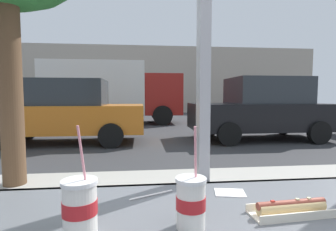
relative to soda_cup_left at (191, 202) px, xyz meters
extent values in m
plane|color=#38383A|center=(0.14, 8.36, -1.01)|extent=(60.00, 60.00, 0.00)
cube|color=#B2ADA3|center=(0.14, 1.96, -0.95)|extent=(16.00, 2.80, 0.14)
cube|color=#404245|center=(0.14, 0.39, -0.09)|extent=(2.20, 0.02, 0.02)
cube|color=#9E9EA3|center=(0.14, 0.44, 0.67)|extent=(0.05, 0.08, 1.49)
cube|color=#A89E8E|center=(0.14, 20.20, 1.60)|extent=(28.00, 1.20, 5.22)
cylinder|color=white|center=(0.00, 0.00, -0.01)|extent=(0.09, 0.09, 0.14)
cylinder|color=red|center=(0.00, 0.00, 0.00)|extent=(0.09, 0.09, 0.04)
cylinder|color=black|center=(0.00, 0.00, 0.06)|extent=(0.08, 0.08, 0.01)
cylinder|color=white|center=(0.00, 0.00, 0.07)|extent=(0.09, 0.09, 0.01)
cylinder|color=pink|center=(0.01, -0.01, 0.13)|extent=(0.02, 0.04, 0.20)
cylinder|color=silver|center=(-0.32, 0.00, -0.01)|extent=(0.10, 0.10, 0.15)
cylinder|color=red|center=(-0.32, 0.00, 0.00)|extent=(0.10, 0.10, 0.04)
cylinder|color=black|center=(-0.32, 0.00, 0.06)|extent=(0.09, 0.09, 0.01)
cylinder|color=white|center=(-0.32, 0.00, 0.07)|extent=(0.10, 0.10, 0.01)
cylinder|color=pink|center=(-0.31, -0.01, 0.14)|extent=(0.02, 0.03, 0.20)
cube|color=beige|center=(0.35, 0.05, -0.08)|extent=(0.29, 0.11, 0.01)
cube|color=beige|center=(0.35, 0.00, -0.07)|extent=(0.28, 0.03, 0.03)
cube|color=beige|center=(0.35, 0.09, -0.07)|extent=(0.28, 0.03, 0.03)
cylinder|color=#DBB77A|center=(0.35, 0.05, -0.05)|extent=(0.24, 0.06, 0.04)
cylinder|color=brown|center=(0.35, 0.05, -0.04)|extent=(0.25, 0.04, 0.03)
cube|color=beige|center=(0.42, 0.05, -0.03)|extent=(0.01, 0.01, 0.01)
cube|color=beige|center=(0.37, 0.05, -0.03)|extent=(0.01, 0.01, 0.01)
cube|color=red|center=(0.28, 0.04, -0.03)|extent=(0.01, 0.01, 0.01)
cylinder|color=white|center=(-0.11, 0.26, -0.08)|extent=(0.18, 0.09, 0.01)
cube|color=white|center=(0.21, 0.26, -0.08)|extent=(0.14, 0.11, 0.00)
cube|color=orange|center=(-2.25, 6.81, -0.32)|extent=(4.38, 1.76, 0.75)
cube|color=#282D33|center=(-2.27, 6.81, 0.42)|extent=(2.28, 1.55, 0.71)
cylinder|color=black|center=(-0.89, 7.69, -0.69)|extent=(0.64, 0.18, 0.64)
cylinder|color=black|center=(-0.89, 5.93, -0.69)|extent=(0.64, 0.18, 0.64)
cylinder|color=black|center=(-3.61, 7.69, -0.69)|extent=(0.64, 0.18, 0.64)
cube|color=black|center=(3.48, 6.81, -0.30)|extent=(4.15, 1.88, 0.78)
cube|color=#282D33|center=(3.68, 6.81, 0.48)|extent=(2.16, 1.65, 0.78)
cylinder|color=black|center=(4.77, 7.75, -0.69)|extent=(0.64, 0.18, 0.64)
cylinder|color=black|center=(4.77, 5.87, -0.69)|extent=(0.64, 0.18, 0.64)
cylinder|color=black|center=(2.20, 7.75, -0.69)|extent=(0.64, 0.18, 0.64)
cylinder|color=black|center=(2.20, 5.87, -0.69)|extent=(0.64, 0.18, 0.64)
cube|color=silver|center=(-2.25, 11.93, 0.66)|extent=(4.61, 2.20, 2.45)
cube|color=maroon|center=(0.86, 11.93, 0.39)|extent=(1.90, 2.10, 1.90)
cylinder|color=black|center=(0.86, 12.98, -0.56)|extent=(0.90, 0.24, 0.90)
cylinder|color=black|center=(0.86, 10.88, -0.56)|extent=(0.90, 0.24, 0.90)
cylinder|color=black|center=(-3.03, 13.03, -0.56)|extent=(0.90, 0.24, 0.90)
cylinder|color=black|center=(-3.03, 10.83, -0.56)|extent=(0.90, 0.24, 0.90)
cylinder|color=brown|center=(-1.85, 2.90, 0.47)|extent=(0.29, 0.29, 2.70)
camera|label=1|loc=(-0.15, -0.74, 0.32)|focal=27.73mm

